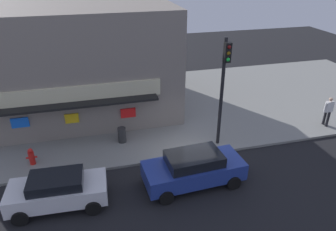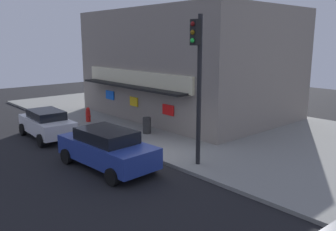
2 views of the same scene
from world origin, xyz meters
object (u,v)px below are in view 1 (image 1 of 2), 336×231
object	(u,v)px
fire_hydrant	(31,157)
pedestrian	(328,110)
trash_can	(122,135)
parked_car_white	(58,190)
parked_car_blue	(194,168)
traffic_light	(224,80)

from	to	relation	value
fire_hydrant	pedestrian	world-z (taller)	pedestrian
trash_can	parked_car_white	size ratio (longest dim) A/B	0.22
pedestrian	parked_car_blue	world-z (taller)	pedestrian
traffic_light	trash_can	distance (m)	6.26
fire_hydrant	pedestrian	bearing A→B (deg)	-0.67
traffic_light	parked_car_white	bearing A→B (deg)	-162.23
traffic_light	fire_hydrant	world-z (taller)	traffic_light
pedestrian	parked_car_blue	distance (m)	9.99
traffic_light	trash_can	xyz separation A→B (m)	(-5.11, 1.52, -3.28)
parked_car_white	fire_hydrant	bearing A→B (deg)	114.23
fire_hydrant	trash_can	world-z (taller)	fire_hydrant
traffic_light	fire_hydrant	xyz separation A→B (m)	(-9.70, 0.55, -3.29)
parked_car_blue	parked_car_white	world-z (taller)	parked_car_blue
traffic_light	trash_can	bearing A→B (deg)	163.48
fire_hydrant	parked_car_white	size ratio (longest dim) A/B	0.22
traffic_light	pedestrian	size ratio (longest dim) A/B	3.19
parked_car_blue	parked_car_white	bearing A→B (deg)	179.66
fire_hydrant	parked_car_white	world-z (taller)	parked_car_white
traffic_light	parked_car_blue	world-z (taller)	traffic_light
pedestrian	parked_car_white	world-z (taller)	pedestrian
trash_can	pedestrian	bearing A→B (deg)	-5.43
fire_hydrant	parked_car_blue	bearing A→B (deg)	-23.76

